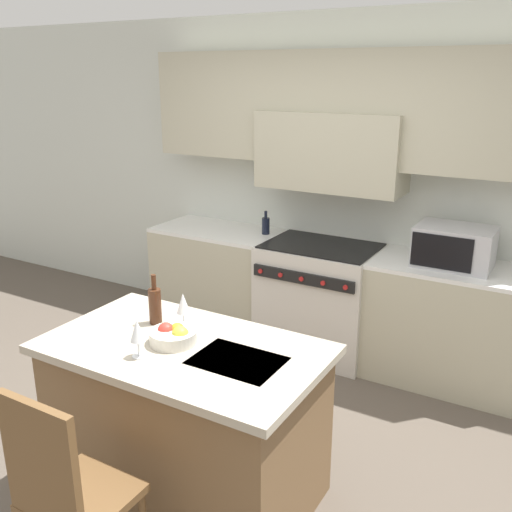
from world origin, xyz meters
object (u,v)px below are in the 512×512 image
(island_chair, at_px, (65,490))
(wine_glass_near, at_px, (137,332))
(range_stove, at_px, (319,298))
(wine_bottle, at_px, (155,305))
(microwave, at_px, (454,246))
(fruit_bowl, at_px, (174,335))
(wine_glass_far, at_px, (183,304))
(oil_bottle_on_counter, at_px, (266,225))

(island_chair, bearing_deg, wine_glass_near, 100.14)
(range_stove, height_order, wine_bottle, wine_bottle)
(microwave, height_order, fruit_bowl, microwave)
(wine_glass_far, xyz_separation_m, oil_bottle_on_counter, (-0.51, 1.84, -0.04))
(island_chair, height_order, oil_bottle_on_counter, oil_bottle_on_counter)
(wine_bottle, height_order, oil_bottle_on_counter, wine_bottle)
(range_stove, height_order, island_chair, island_chair)
(microwave, xyz_separation_m, wine_glass_far, (-1.06, -1.77, -0.03))
(range_stove, xyz_separation_m, microwave, (1.01, 0.02, 0.60))
(range_stove, xyz_separation_m, island_chair, (0.07, -2.75, 0.12))
(island_chair, distance_m, fruit_bowl, 0.90)
(wine_bottle, xyz_separation_m, wine_glass_near, (0.19, -0.36, 0.03))
(wine_glass_far, height_order, oil_bottle_on_counter, oil_bottle_on_counter)
(microwave, bearing_deg, oil_bottle_on_counter, 177.32)
(wine_glass_near, bearing_deg, range_stove, 89.04)
(fruit_bowl, bearing_deg, island_chair, -86.06)
(wine_glass_near, bearing_deg, wine_glass_far, 92.16)
(wine_bottle, distance_m, wine_glass_near, 0.40)
(range_stove, xyz_separation_m, wine_glass_far, (-0.05, -1.75, 0.57))
(range_stove, bearing_deg, island_chair, -88.47)
(island_chair, bearing_deg, wine_glass_far, 97.06)
(oil_bottle_on_counter, bearing_deg, fruit_bowl, -74.03)
(wine_bottle, distance_m, fruit_bowl, 0.29)
(wine_bottle, xyz_separation_m, wine_glass_far, (0.17, 0.03, 0.03))
(microwave, distance_m, fruit_bowl, 2.19)
(island_chair, distance_m, wine_glass_far, 1.10)
(microwave, distance_m, island_chair, 2.96)
(microwave, height_order, island_chair, microwave)
(range_stove, bearing_deg, oil_bottle_on_counter, 170.66)
(wine_bottle, height_order, fruit_bowl, wine_bottle)
(fruit_bowl, relative_size, oil_bottle_on_counter, 1.22)
(wine_glass_far, bearing_deg, wine_glass_near, -87.84)
(oil_bottle_on_counter, bearing_deg, wine_glass_near, -76.75)
(microwave, xyz_separation_m, wine_bottle, (-1.24, -1.80, -0.06))
(fruit_bowl, bearing_deg, wine_glass_near, -104.00)
(wine_bottle, bearing_deg, wine_glass_far, 10.94)
(range_stove, distance_m, wine_bottle, 1.87)
(wine_bottle, relative_size, wine_glass_near, 1.44)
(range_stove, height_order, microwave, microwave)
(microwave, bearing_deg, wine_glass_far, -121.07)
(wine_glass_far, xyz_separation_m, fruit_bowl, (0.07, -0.18, -0.09))
(wine_glass_far, relative_size, oil_bottle_on_counter, 0.99)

